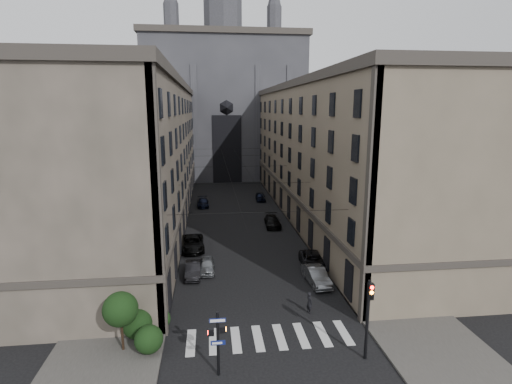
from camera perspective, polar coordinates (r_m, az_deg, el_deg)
name	(u,v)px	position (r m, az deg, el deg)	size (l,w,h in m)	color
sidewalk_left	(162,219)	(57.69, -13.23, -3.78)	(7.00, 80.00, 0.15)	#383533
sidewalk_right	(308,214)	(59.04, 7.49, -3.20)	(7.00, 80.00, 0.15)	#383533
zebra_crossing	(269,337)	(28.88, 1.86, -20.04)	(11.00, 3.20, 0.01)	beige
building_left	(137,153)	(56.41, -16.65, 5.29)	(13.60, 60.60, 18.85)	#474136
building_right	(330,151)	(58.17, 10.56, 5.77)	(13.60, 60.60, 18.85)	brown
gothic_tower	(224,98)	(94.32, -4.57, 13.29)	(35.00, 23.00, 58.00)	#2D2D33
pedestrian_signal_left	(218,339)	(24.44, -5.50, -20.15)	(1.02, 0.38, 4.00)	black
traffic_light_right	(368,310)	(26.04, 15.77, -15.98)	(0.34, 0.50, 5.20)	black
shrub_cluster	(136,321)	(28.17, -16.81, -17.23)	(3.90, 4.40, 3.90)	black
tram_wires	(237,168)	(55.59, -2.79, 3.50)	(14.00, 60.00, 0.43)	black
car_left_near	(207,265)	(38.87, -7.01, -10.36)	(1.51, 3.74, 1.28)	slate
car_left_midnear	(193,270)	(38.03, -8.97, -10.91)	(1.38, 3.97, 1.31)	black
car_left_midfar	(193,243)	(44.77, -9.06, -7.25)	(2.48, 5.38, 1.49)	black
car_left_far	(203,203)	(64.05, -7.60, -1.50)	(1.80, 4.43, 1.28)	black
car_right_near	(316,276)	(36.52, 8.62, -11.76)	(1.54, 4.41, 1.45)	slate
car_right_midnear	(313,260)	(39.97, 8.10, -9.66)	(2.32, 5.03, 1.40)	black
car_right_midfar	(273,221)	(52.83, 2.39, -4.21)	(1.94, 4.78, 1.39)	black
car_right_far	(261,197)	(67.51, 0.65, -0.68)	(1.59, 3.94, 1.34)	black
pedestrian	(309,302)	(31.67, 7.63, -15.36)	(0.61, 0.40, 1.66)	black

